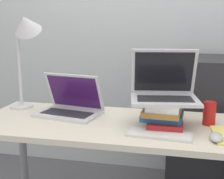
{
  "coord_description": "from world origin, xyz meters",
  "views": [
    {
      "loc": [
        0.32,
        -1.26,
        1.27
      ],
      "look_at": [
        -0.02,
        0.3,
        0.93
      ],
      "focal_mm": 50.0,
      "sensor_mm": 36.0,
      "label": 1
    }
  ],
  "objects": [
    {
      "name": "book_stack",
      "position": [
        0.25,
        0.3,
        0.81
      ],
      "size": [
        0.22,
        0.28,
        0.13
      ],
      "color": "maroon",
      "rests_on": "desk"
    },
    {
      "name": "wireless_keyboard",
      "position": [
        0.24,
        0.16,
        0.75
      ],
      "size": [
        0.32,
        0.15,
        0.01
      ],
      "color": "silver",
      "rests_on": "desk"
    },
    {
      "name": "mini_fridge",
      "position": [
        0.5,
        0.98,
        0.52
      ],
      "size": [
        0.5,
        0.61,
        1.03
      ],
      "color": "#232328",
      "rests_on": "ground_plane"
    },
    {
      "name": "wall_back",
      "position": [
        0.0,
        1.36,
        1.35
      ],
      "size": [
        8.0,
        0.05,
        2.7
      ],
      "color": "silver",
      "rests_on": "ground_plane"
    },
    {
      "name": "laptop_on_books",
      "position": [
        0.24,
        0.33,
        0.93
      ],
      "size": [
        0.37,
        0.31,
        0.26
      ],
      "color": "silver",
      "rests_on": "book_stack"
    },
    {
      "name": "soda_can",
      "position": [
        0.48,
        0.38,
        0.81
      ],
      "size": [
        0.07,
        0.07,
        0.12
      ],
      "color": "red",
      "rests_on": "desk"
    },
    {
      "name": "desk_lamp",
      "position": [
        -0.58,
        0.44,
        1.2
      ],
      "size": [
        0.23,
        0.2,
        0.6
      ],
      "color": "silver",
      "rests_on": "desk"
    },
    {
      "name": "mouse",
      "position": [
        0.49,
        0.15,
        0.76
      ],
      "size": [
        0.06,
        0.11,
        0.03
      ],
      "color": "#B2B2B7",
      "rests_on": "desk"
    },
    {
      "name": "desk",
      "position": [
        0.0,
        0.3,
        0.65
      ],
      "size": [
        1.51,
        0.61,
        0.75
      ],
      "color": "beige",
      "rests_on": "ground_plane"
    },
    {
      "name": "laptop_left",
      "position": [
        -0.29,
        0.4,
        0.79
      ],
      "size": [
        0.39,
        0.3,
        0.24
      ],
      "color": "silver",
      "rests_on": "desk"
    }
  ]
}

